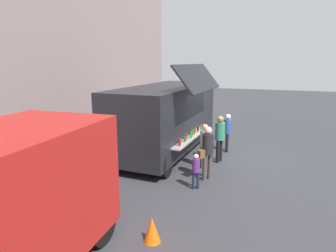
# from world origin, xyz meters

# --- Properties ---
(ground_plane) EXTENTS (60.00, 60.00, 0.00)m
(ground_plane) POSITION_xyz_m (0.00, 0.00, 0.00)
(ground_plane) COLOR #38383D
(curb_strip) EXTENTS (28.00, 1.60, 0.15)m
(curb_strip) POSITION_xyz_m (-4.43, 4.91, 0.07)
(curb_strip) COLOR #9E998E
(curb_strip) RESTS_ON ground
(food_truck_main) EXTENTS (6.58, 3.32, 3.63)m
(food_truck_main) POSITION_xyz_m (-0.43, 2.29, 1.52)
(food_truck_main) COLOR black
(food_truck_main) RESTS_ON ground
(traffic_cone_orange) EXTENTS (0.36, 0.36, 0.55)m
(traffic_cone_orange) POSITION_xyz_m (-6.39, 0.36, 0.28)
(traffic_cone_orange) COLOR orange
(traffic_cone_orange) RESTS_ON ground
(trash_bin) EXTENTS (0.60, 0.60, 1.00)m
(trash_bin) POSITION_xyz_m (3.17, 4.61, 0.50)
(trash_bin) COLOR #2D6236
(trash_bin) RESTS_ON ground
(customer_front_ordering) EXTENTS (0.36, 0.36, 1.76)m
(customer_front_ordering) POSITION_xyz_m (-0.93, -0.05, 1.05)
(customer_front_ordering) COLOR black
(customer_front_ordering) RESTS_ON ground
(customer_mid_with_backpack) EXTENTS (0.45, 0.52, 1.59)m
(customer_mid_with_backpack) POSITION_xyz_m (-1.74, 0.32, 0.98)
(customer_mid_with_backpack) COLOR #494442
(customer_mid_with_backpack) RESTS_ON ground
(customer_rear_waiting) EXTENTS (0.54, 0.45, 1.75)m
(customer_rear_waiting) POSITION_xyz_m (-2.76, 0.02, 1.04)
(customer_rear_waiting) COLOR #4B4441
(customer_rear_waiting) RESTS_ON ground
(customer_extra_browsing) EXTENTS (0.33, 0.33, 1.60)m
(customer_extra_browsing) POSITION_xyz_m (0.47, -0.12, 0.96)
(customer_extra_browsing) COLOR black
(customer_extra_browsing) RESTS_ON ground
(child_near_queue) EXTENTS (0.22, 0.22, 1.09)m
(child_near_queue) POSITION_xyz_m (-3.56, 0.17, 0.65)
(child_near_queue) COLOR #1D2537
(child_near_queue) RESTS_ON ground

